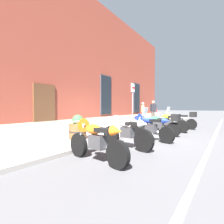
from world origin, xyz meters
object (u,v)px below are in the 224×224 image
(motorcycle_silver_touring, at_px, (180,120))
(pedestrian_dark_jacket, at_px, (153,110))
(motorcycle_blue_sport, at_px, (148,126))
(motorcycle_green_touring, at_px, (160,124))
(parking_sign, at_px, (133,99))
(motorcycle_orange_sport, at_px, (94,138))
(motorcycle_white_sport, at_px, (125,130))
(motorcycle_yellow_naked, at_px, (168,122))
(barrel_planter, at_px, (78,129))
(pedestrian_tan_coat, at_px, (143,111))

(motorcycle_silver_touring, relative_size, pedestrian_dark_jacket, 1.25)
(motorcycle_blue_sport, relative_size, motorcycle_green_touring, 0.95)
(motorcycle_silver_touring, xyz_separation_m, parking_sign, (-2.52, 1.97, 1.17))
(motorcycle_orange_sport, xyz_separation_m, motorcycle_silver_touring, (8.17, -0.31, -0.01))
(motorcycle_white_sport, xyz_separation_m, motorcycle_silver_touring, (6.45, -0.39, -0.02))
(motorcycle_yellow_naked, height_order, motorcycle_silver_touring, motorcycle_silver_touring)
(motorcycle_orange_sport, distance_m, motorcycle_blue_sport, 3.42)
(motorcycle_blue_sport, distance_m, barrel_planter, 2.74)
(motorcycle_orange_sport, distance_m, motorcycle_green_touring, 4.93)
(motorcycle_blue_sport, xyz_separation_m, barrel_planter, (-1.73, 2.12, -0.08))
(motorcycle_white_sport, bearing_deg, barrel_planter, 91.04)
(motorcycle_green_touring, relative_size, pedestrian_tan_coat, 1.36)
(motorcycle_white_sport, xyz_separation_m, parking_sign, (3.93, 1.58, 1.16))
(pedestrian_dark_jacket, distance_m, parking_sign, 5.88)
(barrel_planter, bearing_deg, motorcycle_yellow_naked, -23.08)
(motorcycle_orange_sport, xyz_separation_m, motorcycle_yellow_naked, (6.49, -0.01, -0.07))
(motorcycle_white_sport, height_order, pedestrian_dark_jacket, pedestrian_dark_jacket)
(motorcycle_orange_sport, relative_size, motorcycle_silver_touring, 0.95)
(motorcycle_orange_sport, relative_size, parking_sign, 0.81)
(motorcycle_silver_touring, xyz_separation_m, pedestrian_dark_jacket, (3.26, 2.83, 0.53))
(motorcycle_yellow_naked, relative_size, barrel_planter, 2.39)
(motorcycle_yellow_naked, distance_m, pedestrian_dark_jacket, 5.58)
(motorcycle_silver_touring, relative_size, barrel_planter, 2.35)
(motorcycle_orange_sport, relative_size, pedestrian_dark_jacket, 1.18)
(motorcycle_silver_touring, height_order, barrel_planter, motorcycle_silver_touring)
(motorcycle_yellow_naked, xyz_separation_m, motorcycle_silver_touring, (1.68, -0.30, 0.06))
(motorcycle_white_sport, relative_size, pedestrian_dark_jacket, 1.17)
(pedestrian_dark_jacket, bearing_deg, motorcycle_silver_touring, -138.98)
(motorcycle_silver_touring, bearing_deg, motorcycle_green_touring, 175.72)
(motorcycle_green_touring, height_order, pedestrian_dark_jacket, pedestrian_dark_jacket)
(motorcycle_white_sport, bearing_deg, pedestrian_tan_coat, 18.86)
(motorcycle_green_touring, xyz_separation_m, motorcycle_silver_touring, (3.24, -0.24, 0.01))
(motorcycle_green_touring, xyz_separation_m, pedestrian_tan_coat, (5.87, 3.25, 0.47))
(motorcycle_blue_sport, bearing_deg, barrel_planter, 129.25)
(motorcycle_green_touring, xyz_separation_m, barrel_planter, (-3.25, 2.11, -0.05))
(motorcycle_blue_sport, bearing_deg, motorcycle_yellow_naked, 1.38)
(motorcycle_silver_touring, distance_m, pedestrian_tan_coat, 4.40)
(motorcycle_orange_sport, bearing_deg, pedestrian_dark_jacket, 12.45)
(motorcycle_white_sport, xyz_separation_m, pedestrian_dark_jacket, (9.71, 2.45, 0.52))
(motorcycle_blue_sport, distance_m, pedestrian_dark_jacket, 8.44)
(pedestrian_dark_jacket, relative_size, parking_sign, 0.69)
(motorcycle_white_sport, distance_m, motorcycle_silver_touring, 6.46)
(parking_sign, bearing_deg, motorcycle_blue_sport, -142.03)
(barrel_planter, bearing_deg, motorcycle_green_touring, -32.98)
(motorcycle_green_touring, bearing_deg, pedestrian_tan_coat, 28.94)
(motorcycle_blue_sport, distance_m, motorcycle_yellow_naked, 3.07)
(motorcycle_white_sport, distance_m, motorcycle_yellow_naked, 4.77)
(motorcycle_blue_sport, bearing_deg, motorcycle_silver_touring, -2.76)
(motorcycle_blue_sport, height_order, motorcycle_silver_touring, motorcycle_silver_touring)
(motorcycle_blue_sport, xyz_separation_m, parking_sign, (2.23, 1.74, 1.16))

